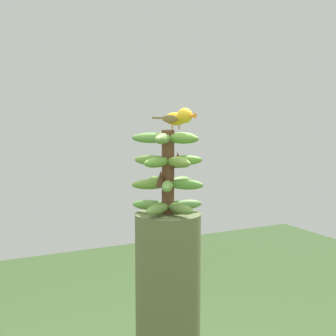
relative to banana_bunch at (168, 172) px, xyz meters
The scene contains 2 objects.
banana_bunch is the anchor object (origin of this frame).
perched_bird 0.21m from the banana_bunch, 111.66° to the right, with size 0.21×0.09×0.08m.
Camera 1 is at (-1.65, 0.84, 1.67)m, focal length 52.57 mm.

